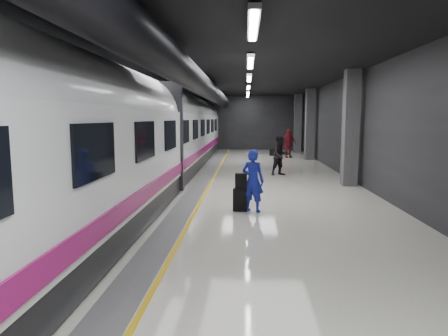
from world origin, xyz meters
name	(u,v)px	position (x,y,z in m)	size (l,w,h in m)	color
ground	(232,194)	(0.00, 0.00, 0.00)	(40.00, 40.00, 0.00)	silver
platform_hall	(225,94)	(-0.29, 0.96, 3.54)	(10.02, 40.02, 4.51)	black
train	(140,135)	(-3.25, 0.00, 2.07)	(3.05, 38.00, 4.05)	black
traveler_main	(253,181)	(0.68, -2.67, 0.89)	(0.65, 0.43, 1.78)	#1938C1
suitcase_main	(240,200)	(0.33, -2.62, 0.33)	(0.40, 0.25, 0.65)	black
shoulder_bag	(241,181)	(0.34, -2.62, 0.87)	(0.33, 0.18, 0.44)	black
traveler_far_a	(281,156)	(2.09, 4.71, 0.92)	(0.90, 0.70, 1.85)	black
traveler_far_b	(288,143)	(3.32, 13.13, 0.96)	(1.13, 0.47, 1.93)	maroon
suitcase_far	(272,152)	(2.32, 14.49, 0.24)	(0.33, 0.21, 0.48)	black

